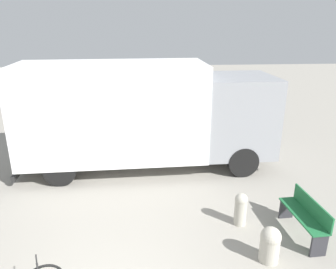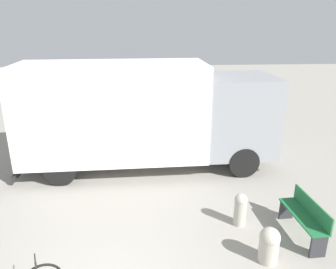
{
  "view_description": "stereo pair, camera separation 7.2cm",
  "coord_description": "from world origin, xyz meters",
  "px_view_note": "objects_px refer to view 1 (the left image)",
  "views": [
    {
      "loc": [
        0.75,
        -4.1,
        4.51
      ],
      "look_at": [
        1.34,
        3.71,
        1.74
      ],
      "focal_mm": 35.0,
      "sensor_mm": 36.0,
      "label": 1
    },
    {
      "loc": [
        0.82,
        -4.11,
        4.51
      ],
      "look_at": [
        1.34,
        3.71,
        1.74
      ],
      "focal_mm": 35.0,
      "sensor_mm": 36.0,
      "label": 2
    }
  ],
  "objects_px": {
    "bollard_near_bench": "(270,243)",
    "delivery_truck": "(144,113)",
    "park_bench": "(306,216)",
    "bollard_far_bench": "(241,208)"
  },
  "relations": [
    {
      "from": "bollard_far_bench",
      "to": "bollard_near_bench",
      "type": "bearing_deg",
      "value": -79.73
    },
    {
      "from": "delivery_truck",
      "to": "bollard_far_bench",
      "type": "bearing_deg",
      "value": -58.62
    },
    {
      "from": "park_bench",
      "to": "bollard_far_bench",
      "type": "height_order",
      "value": "park_bench"
    },
    {
      "from": "park_bench",
      "to": "bollard_near_bench",
      "type": "bearing_deg",
      "value": 121.1
    },
    {
      "from": "park_bench",
      "to": "bollard_near_bench",
      "type": "xyz_separation_m",
      "value": [
        -1.05,
        -0.72,
        -0.1
      ]
    },
    {
      "from": "park_bench",
      "to": "bollard_far_bench",
      "type": "distance_m",
      "value": 1.38
    },
    {
      "from": "park_bench",
      "to": "bollard_near_bench",
      "type": "distance_m",
      "value": 1.28
    },
    {
      "from": "delivery_truck",
      "to": "park_bench",
      "type": "distance_m",
      "value": 5.32
    },
    {
      "from": "bollard_near_bench",
      "to": "delivery_truck",
      "type": "bearing_deg",
      "value": 117.75
    },
    {
      "from": "bollard_far_bench",
      "to": "park_bench",
      "type": "bearing_deg",
      "value": -22.06
    }
  ]
}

